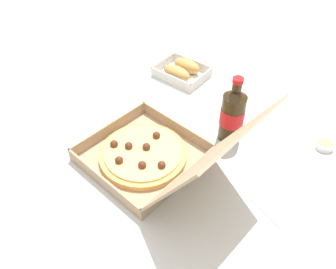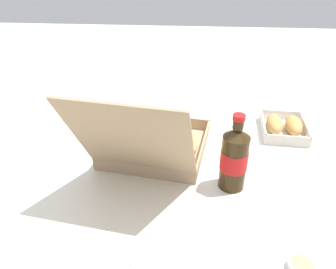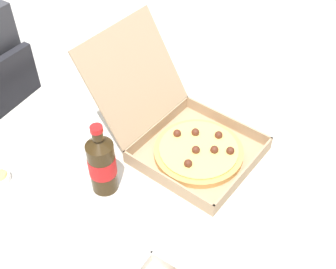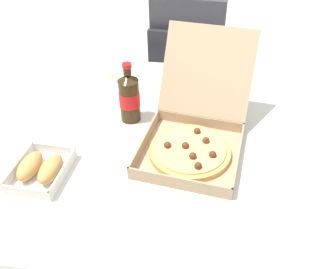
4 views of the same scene
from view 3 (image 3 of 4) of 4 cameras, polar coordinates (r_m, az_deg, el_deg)
The scene contains 5 objects.
dining_table at distance 1.27m, azimuth -1.75°, elevation -6.11°, with size 1.36×1.06×0.73m.
pizza_box_open at distance 1.24m, azimuth 2.53°, elevation -0.40°, with size 0.38×0.51×0.31m.
cola_bottle at distance 1.12m, azimuth -8.83°, elevation -3.82°, with size 0.07×0.07×0.22m.
paper_menu at distance 1.37m, azimuth -14.37°, elevation 0.70°, with size 0.21×0.15×0.00m, color white.
dipping_sauce_cup at distance 1.27m, azimuth -21.56°, elevation -5.36°, with size 0.06×0.06×0.02m.
Camera 3 is at (-0.69, -0.43, 1.65)m, focal length 45.56 mm.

